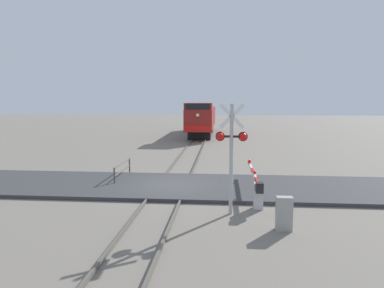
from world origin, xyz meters
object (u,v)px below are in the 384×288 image
object	(u,v)px
crossing_signal	(231,146)
crossing_gate	(257,186)
guard_railing	(122,168)
locomotive	(202,119)
utility_cabinet	(284,214)

from	to	relation	value
crossing_signal	crossing_gate	bearing A→B (deg)	53.67
guard_railing	crossing_gate	bearing A→B (deg)	-28.21
locomotive	crossing_signal	distance (m)	29.31
crossing_gate	utility_cabinet	xyz separation A→B (m)	(0.61, -3.00, -0.16)
crossing_gate	utility_cabinet	size ratio (longest dim) A/B	5.05
crossing_signal	guard_railing	xyz separation A→B (m)	(-5.68, 5.16, -1.99)
crossing_signal	guard_railing	size ratio (longest dim) A/B	1.43
crossing_signal	guard_railing	bearing A→B (deg)	137.79
crossing_gate	guard_railing	bearing A→B (deg)	151.79
locomotive	crossing_gate	xyz separation A→B (m)	(3.90, -27.66, -1.29)
crossing_signal	crossing_gate	distance (m)	2.66
locomotive	utility_cabinet	bearing A→B (deg)	-81.62
crossing_gate	utility_cabinet	world-z (taller)	crossing_gate
utility_cabinet	guard_railing	size ratio (longest dim) A/B	0.39
crossing_gate	guard_railing	size ratio (longest dim) A/B	1.97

